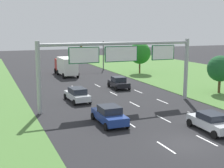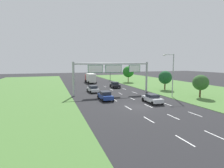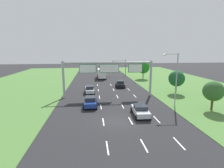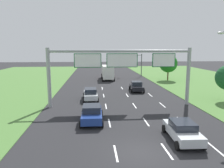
{
  "view_description": "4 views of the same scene",
  "coord_description": "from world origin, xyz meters",
  "views": [
    {
      "loc": [
        -13.05,
        -17.62,
        8.24
      ],
      "look_at": [
        -1.03,
        11.68,
        2.48
      ],
      "focal_mm": 50.0,
      "sensor_mm": 36.0,
      "label": 1
    },
    {
      "loc": [
        -12.52,
        -23.69,
        6.75
      ],
      "look_at": [
        -1.33,
        8.75,
        2.62
      ],
      "focal_mm": 28.0,
      "sensor_mm": 36.0,
      "label": 2
    },
    {
      "loc": [
        -2.98,
        -20.76,
        8.9
      ],
      "look_at": [
        0.84,
        13.17,
        2.3
      ],
      "focal_mm": 28.0,
      "sensor_mm": 36.0,
      "label": 3
    },
    {
      "loc": [
        -3.13,
        -13.59,
        6.94
      ],
      "look_at": [
        -0.95,
        12.74,
        2.6
      ],
      "focal_mm": 35.0,
      "sensor_mm": 36.0,
      "label": 4
    }
  ],
  "objects": [
    {
      "name": "street_lamp",
      "position": [
        9.68,
        4.87,
        5.08
      ],
      "size": [
        2.61,
        0.32,
        8.5
      ],
      "color": "#9EA0A5",
      "rests_on": "ground_plane"
    },
    {
      "name": "roadside_tree_far",
      "position": [
        12.88,
        32.38,
        3.69
      ],
      "size": [
        3.88,
        3.88,
        5.64
      ],
      "color": "#513823",
      "rests_on": "ground_plane"
    },
    {
      "name": "lane_dashes_inner_right",
      "position": [
        1.75,
        3.0,
        0.0
      ],
      "size": [
        0.14,
        44.4,
        0.01
      ],
      "color": "white",
      "rests_on": "ground_plane"
    },
    {
      "name": "roadside_tree_mid",
      "position": [
        14.28,
        13.14,
        3.15
      ],
      "size": [
        3.28,
        3.28,
        4.8
      ],
      "color": "#513823",
      "rests_on": "ground_plane"
    },
    {
      "name": "sign_gantry",
      "position": [
        0.1,
        12.14,
        4.96
      ],
      "size": [
        17.24,
        0.44,
        7.0
      ],
      "color": "#9EA0A5",
      "rests_on": "ground_plane"
    },
    {
      "name": "box_truck",
      "position": [
        -0.1,
        34.96,
        1.72
      ],
      "size": [
        2.7,
        7.78,
        3.18
      ],
      "rotation": [
        0.0,
        0.0,
        -0.0
      ],
      "color": "#B21E19",
      "rests_on": "ground_plane"
    },
    {
      "name": "lane_dashes_slip",
      "position": [
        5.25,
        3.0,
        0.0
      ],
      "size": [
        0.14,
        44.4,
        0.01
      ],
      "color": "white",
      "rests_on": "ground_plane"
    },
    {
      "name": "grass_verge_left",
      "position": [
        -21.0,
        10.0,
        0.03
      ],
      "size": [
        24.0,
        120.0,
        0.06
      ],
      "primitive_type": "cube",
      "color": "#4C7A38",
      "rests_on": "ground_plane"
    },
    {
      "name": "grass_verge_right",
      "position": [
        21.0,
        10.0,
        0.03
      ],
      "size": [
        24.0,
        120.0,
        0.06
      ],
      "primitive_type": "cube",
      "color": "#4C7A38",
      "rests_on": "ground_plane"
    },
    {
      "name": "car_far_ahead",
      "position": [
        -3.39,
        6.53,
        0.8
      ],
      "size": [
        2.16,
        4.47,
        1.6
      ],
      "rotation": [
        0.0,
        0.0,
        -0.01
      ],
      "color": "navy",
      "rests_on": "ground_plane"
    },
    {
      "name": "traffic_light_mast",
      "position": [
        6.67,
        39.67,
        3.87
      ],
      "size": [
        4.76,
        0.49,
        5.6
      ],
      "color": "#47494F",
      "rests_on": "ground_plane"
    },
    {
      "name": "car_mid_lane",
      "position": [
        3.73,
        20.9,
        0.8
      ],
      "size": [
        2.32,
        4.12,
        1.61
      ],
      "rotation": [
        0.0,
        0.0,
        -0.05
      ],
      "color": "black",
      "rests_on": "ground_plane"
    },
    {
      "name": "car_lead_silver",
      "position": [
        3.5,
        1.67,
        0.77
      ],
      "size": [
        2.2,
        4.38,
        1.49
      ],
      "rotation": [
        0.0,
        0.0,
        -0.03
      ],
      "color": "silver",
      "rests_on": "ground_plane"
    },
    {
      "name": "car_near_red",
      "position": [
        -3.66,
        15.62,
        0.81
      ],
      "size": [
        2.2,
        4.49,
        1.58
      ],
      "rotation": [
        0.0,
        0.0,
        0.05
      ],
      "color": "silver",
      "rests_on": "ground_plane"
    },
    {
      "name": "lane_dashes_inner_left",
      "position": [
        -1.75,
        3.0,
        0.0
      ],
      "size": [
        0.14,
        44.4,
        0.01
      ],
      "color": "white",
      "rests_on": "ground_plane"
    },
    {
      "name": "ground_plane",
      "position": [
        0.0,
        0.0,
        0.0
      ],
      "size": [
        200.0,
        200.0,
        0.0
      ],
      "primitive_type": "plane",
      "color": "#262628"
    },
    {
      "name": "roadside_tree_near",
      "position": [
        14.67,
        2.44,
        2.98
      ],
      "size": [
        2.97,
        2.97,
        4.48
      ],
      "color": "#513823",
      "rests_on": "ground_plane"
    }
  ]
}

